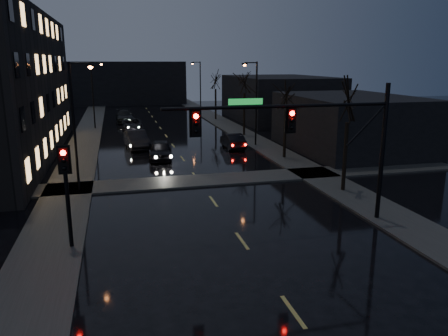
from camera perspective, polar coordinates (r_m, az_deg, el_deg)
sidewalk_left at (r=45.70m, az=-17.79°, el=3.07°), size 3.00×140.00×0.12m
sidewalk_right at (r=47.63m, az=3.08°, el=4.12°), size 3.00×140.00×0.12m
sidewalk_cross at (r=29.95m, az=-3.28°, el=-1.66°), size 40.00×3.00×0.12m
commercial_right_near at (r=41.84m, az=16.06°, el=5.65°), size 10.00×14.00×5.00m
commercial_right_far at (r=62.24m, az=7.16°, el=9.03°), size 12.00×18.00×6.00m
far_block at (r=88.01m, az=-12.69°, el=10.81°), size 22.00×10.00×8.00m
signal_mast at (r=21.22m, az=11.79°, el=4.96°), size 11.11×0.41×7.00m
signal_pole_left at (r=19.65m, az=-19.92°, el=-1.81°), size 0.35×0.41×4.53m
tree_near at (r=27.60m, az=16.05°, el=9.51°), size 3.52×3.52×8.08m
tree_mid_a at (r=36.62m, az=8.15°, el=10.20°), size 3.30×3.30×7.58m
tree_mid_b at (r=47.91m, az=2.71°, el=12.06°), size 3.74×3.74×8.59m
tree_far at (r=61.47m, az=-1.11°, el=11.93°), size 3.43×3.43×7.88m
streetlight_l_near at (r=28.17m, az=-18.65°, el=6.45°), size 1.53×0.28×8.00m
streetlight_l_far at (r=55.03m, az=-16.58°, el=9.82°), size 1.53×0.28×8.00m
streetlight_r_mid at (r=42.04m, az=3.97°, el=9.30°), size 1.53×0.28×8.00m
streetlight_r_far at (r=69.18m, az=-3.29°, el=11.04°), size 1.53×0.28×8.00m
oncoming_car_a at (r=37.04m, az=-8.29°, el=2.36°), size 2.39×4.79×1.57m
oncoming_car_b at (r=42.12m, az=-11.35°, el=3.68°), size 2.36×5.27×1.68m
oncoming_car_c at (r=53.25m, az=-11.83°, el=5.58°), size 2.44×5.14×1.42m
oncoming_car_d at (r=60.86m, az=-12.85°, el=6.61°), size 2.42×5.62×1.61m
lead_car at (r=41.32m, az=1.15°, el=3.58°), size 1.53×4.35×1.43m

